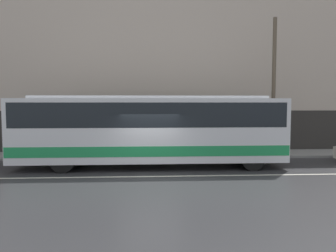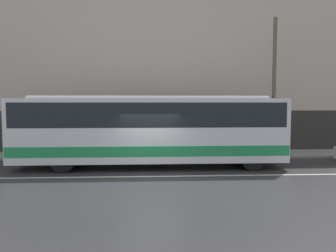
{
  "view_description": "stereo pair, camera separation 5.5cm",
  "coord_description": "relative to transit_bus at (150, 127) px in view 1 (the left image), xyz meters",
  "views": [
    {
      "loc": [
        -0.01,
        -13.09,
        2.98
      ],
      "look_at": [
        0.85,
        2.07,
        1.9
      ],
      "focal_mm": 35.0,
      "sensor_mm": 36.0,
      "label": 1
    },
    {
      "loc": [
        0.04,
        -13.09,
        2.98
      ],
      "look_at": [
        0.85,
        2.07,
        1.9
      ],
      "focal_mm": 35.0,
      "sensor_mm": 36.0,
      "label": 2
    }
  ],
  "objects": [
    {
      "name": "transit_bus",
      "position": [
        0.0,
        0.0,
        0.0
      ],
      "size": [
        12.27,
        2.58,
        3.29
      ],
      "color": "silver",
      "rests_on": "ground_plane"
    },
    {
      "name": "utility_pole_near",
      "position": [
        6.76,
        2.43,
        1.99
      ],
      "size": [
        0.21,
        0.21,
        7.45
      ],
      "color": "brown",
      "rests_on": "sidewalk"
    },
    {
      "name": "sidewalk",
      "position": [
        -0.01,
        3.16,
        -1.79
      ],
      "size": [
        60.0,
        2.46,
        0.12
      ],
      "color": "gray",
      "rests_on": "ground_plane"
    },
    {
      "name": "lane_stripe",
      "position": [
        -0.01,
        -2.07,
        -1.85
      ],
      "size": [
        54.0,
        0.14,
        0.01
      ],
      "color": "beige",
      "rests_on": "ground_plane"
    },
    {
      "name": "building_facade",
      "position": [
        -0.01,
        4.53,
        2.99
      ],
      "size": [
        60.0,
        0.35,
        10.05
      ],
      "color": "#B7A899",
      "rests_on": "ground_plane"
    },
    {
      "name": "ground_plane",
      "position": [
        -0.01,
        -2.07,
        -1.86
      ],
      "size": [
        60.0,
        60.0,
        0.0
      ],
      "primitive_type": "plane",
      "color": "#2D2D30"
    }
  ]
}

